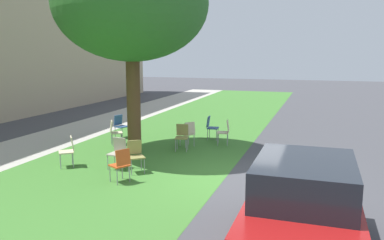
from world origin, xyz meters
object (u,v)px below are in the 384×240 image
chair_4 (188,132)px  chair_7 (211,126)px  chair_0 (135,154)px  parked_car (303,209)px  chair_1 (114,131)px  chair_6 (182,135)px  chair_8 (225,130)px  chair_2 (120,124)px  street_tree (131,4)px  chair_3 (69,149)px  chair_5 (121,163)px  chair_9 (118,151)px

chair_4 → chair_7: 1.46m
chair_0 → parked_car: size_ratio=0.24×
chair_4 → chair_1: bearing=102.8°
chair_6 → chair_8: same height
chair_6 → chair_2: bearing=68.7°
chair_7 → chair_4: bearing=162.6°
street_tree → chair_8: (2.04, -2.53, -4.18)m
chair_6 → parked_car: 7.40m
chair_3 → chair_6: (2.85, -2.42, 0.00)m
chair_3 → parked_car: size_ratio=0.24×
chair_2 → chair_7: (0.80, -3.41, 0.00)m
street_tree → parked_car: size_ratio=1.76×
chair_4 → chair_8: 1.33m
chair_2 → chair_7: size_ratio=1.00×
chair_5 → chair_8: (4.91, -1.48, 0.00)m
chair_4 → chair_7: same height
chair_3 → parked_car: bearing=-116.1°
chair_6 → chair_9: (-2.58, 0.99, 0.00)m
street_tree → chair_7: 5.32m
chair_7 → chair_8: bearing=-134.6°
chair_2 → chair_5: 5.48m
street_tree → chair_5: bearing=-159.8°
chair_5 → chair_6: bearing=-4.8°
chair_6 → chair_9: size_ratio=1.00×
chair_0 → chair_1: 3.45m
chair_3 → chair_8: size_ratio=1.00×
chair_7 → chair_9: bearing=162.1°
chair_1 → chair_6: bearing=-89.2°
chair_0 → chair_5: size_ratio=1.00×
chair_1 → chair_9: size_ratio=1.00×
street_tree → chair_0: 4.71m
chair_4 → chair_9: same height
street_tree → chair_0: size_ratio=7.39×
chair_4 → chair_6: size_ratio=1.00×
chair_3 → chair_6: 3.74m
chair_1 → chair_0: bearing=-141.3°
chair_8 → parked_car: bearing=-157.6°
street_tree → chair_1: bearing=56.8°
chair_6 → chair_9: bearing=159.0°
chair_8 → chair_9: (-3.82, 2.16, 0.00)m
chair_0 → chair_2: same height
chair_4 → street_tree: bearing=134.0°
street_tree → chair_3: 4.78m
chair_2 → chair_4: 3.03m
chair_0 → chair_3: same height
chair_0 → parked_car: (-3.36, -4.56, 0.32)m
chair_5 → chair_7: 5.65m
street_tree → chair_3: (-2.05, 1.06, -4.18)m
chair_0 → chair_6: 2.75m
street_tree → chair_9: 4.56m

